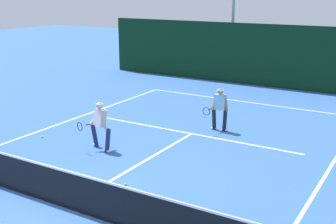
{
  "coord_description": "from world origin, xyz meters",
  "views": [
    {
      "loc": [
        6.94,
        -6.81,
        5.02
      ],
      "look_at": [
        -0.38,
        5.43,
        1.0
      ],
      "focal_mm": 46.8,
      "sensor_mm": 36.0,
      "label": 1
    }
  ],
  "objects_px": {
    "player_near": "(100,124)",
    "tennis_ball": "(126,184)",
    "player_far": "(220,108)",
    "tennis_ball_extra": "(42,137)"
  },
  "relations": [
    {
      "from": "tennis_ball",
      "to": "tennis_ball_extra",
      "type": "height_order",
      "value": "same"
    },
    {
      "from": "tennis_ball_extra",
      "to": "player_far",
      "type": "bearing_deg",
      "value": 38.5
    },
    {
      "from": "player_near",
      "to": "tennis_ball",
      "type": "relative_size",
      "value": 23.98
    },
    {
      "from": "player_near",
      "to": "tennis_ball",
      "type": "distance_m",
      "value": 3.04
    },
    {
      "from": "player_near",
      "to": "tennis_ball",
      "type": "height_order",
      "value": "player_near"
    },
    {
      "from": "player_near",
      "to": "player_far",
      "type": "xyz_separation_m",
      "value": [
        2.46,
        3.77,
        0.0
      ]
    },
    {
      "from": "player_near",
      "to": "player_far",
      "type": "relative_size",
      "value": 1.0
    },
    {
      "from": "player_far",
      "to": "tennis_ball_extra",
      "type": "xyz_separation_m",
      "value": [
        -4.95,
        -3.94,
        -0.83
      ]
    },
    {
      "from": "player_far",
      "to": "tennis_ball_extra",
      "type": "distance_m",
      "value": 6.39
    },
    {
      "from": "player_near",
      "to": "player_far",
      "type": "bearing_deg",
      "value": -106.07
    }
  ]
}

